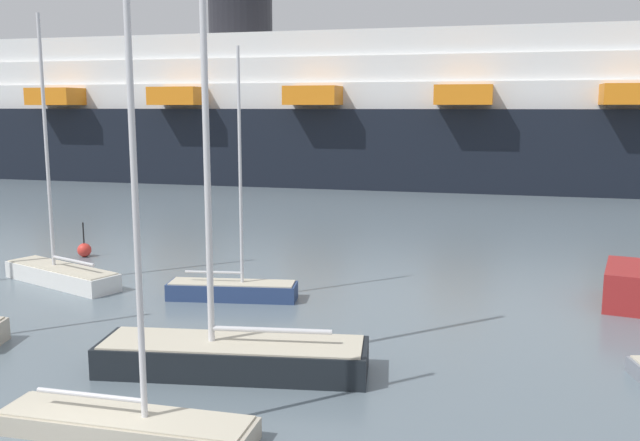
% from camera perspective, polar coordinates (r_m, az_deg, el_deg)
% --- Properties ---
extents(sailboat_0, '(4.35, 1.81, 8.13)m').
position_cam_1_polar(sailboat_0, '(22.92, -7.25, -5.46)').
color(sailboat_0, navy).
rests_on(sailboat_0, ground_plane).
extents(sailboat_3, '(5.14, 1.42, 8.28)m').
position_cam_1_polar(sailboat_3, '(14.22, -15.73, -15.34)').
color(sailboat_3, '#BCB29E').
rests_on(sailboat_3, ground_plane).
extents(sailboat_4, '(6.60, 2.85, 11.13)m').
position_cam_1_polar(sailboat_4, '(16.79, -7.24, -10.61)').
color(sailboat_4, black).
rests_on(sailboat_4, ground_plane).
extents(sailboat_6, '(5.27, 2.84, 9.41)m').
position_cam_1_polar(sailboat_6, '(26.31, -20.62, -3.93)').
color(sailboat_6, white).
rests_on(sailboat_6, ground_plane).
extents(channel_buoy_0, '(0.58, 0.58, 1.47)m').
position_cam_1_polar(channel_buoy_0, '(30.72, -18.89, -2.30)').
color(channel_buoy_0, red).
rests_on(channel_buoy_0, ground_plane).
extents(cruise_ship, '(110.79, 19.94, 17.55)m').
position_cam_1_polar(cruise_ship, '(58.50, 12.02, 8.51)').
color(cruise_ship, black).
rests_on(cruise_ship, ground_plane).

